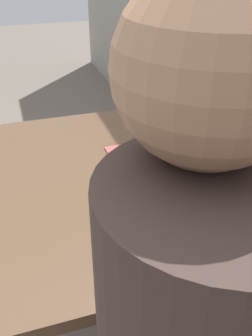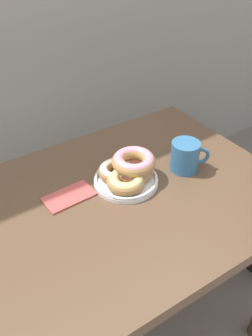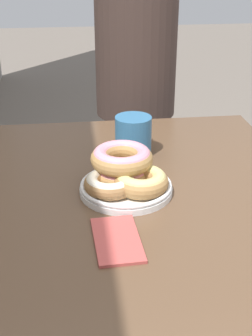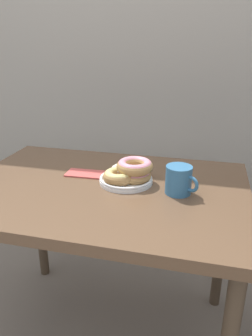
% 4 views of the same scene
% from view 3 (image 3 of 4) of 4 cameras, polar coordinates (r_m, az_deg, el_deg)
% --- Properties ---
extents(dining_table, '(1.07, 0.75, 0.75)m').
position_cam_3_polar(dining_table, '(1.02, 3.25, -9.12)').
color(dining_table, brown).
rests_on(dining_table, ground_plane).
extents(donut_plate, '(0.23, 0.20, 0.09)m').
position_cam_3_polar(donut_plate, '(1.02, -0.17, -0.80)').
color(donut_plate, white).
rests_on(donut_plate, dining_table).
extents(coffee_mug, '(0.12, 0.09, 0.10)m').
position_cam_3_polar(coffee_mug, '(1.20, 0.93, 4.03)').
color(coffee_mug, teal).
rests_on(coffee_mug, dining_table).
extents(person_figure, '(0.39, 0.28, 1.43)m').
position_cam_3_polar(person_figure, '(1.72, 1.18, 8.73)').
color(person_figure, black).
rests_on(person_figure, ground_plane).
extents(napkin, '(0.16, 0.09, 0.01)m').
position_cam_3_polar(napkin, '(0.88, -1.11, -8.71)').
color(napkin, '#BC4C47').
rests_on(napkin, dining_table).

